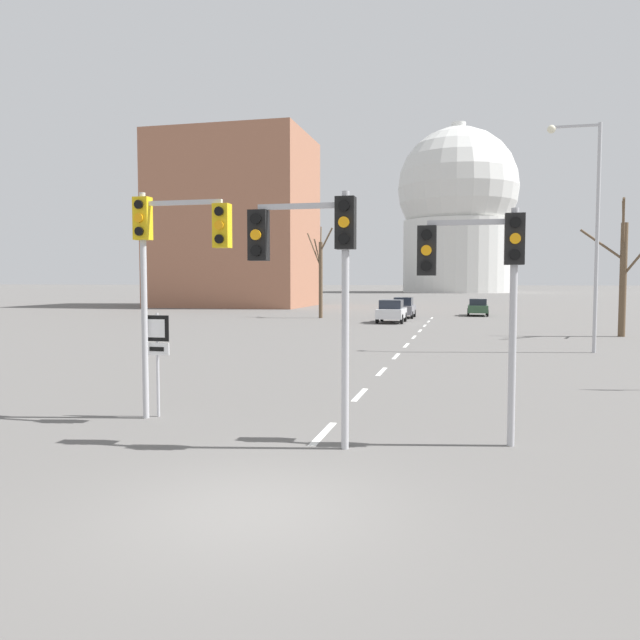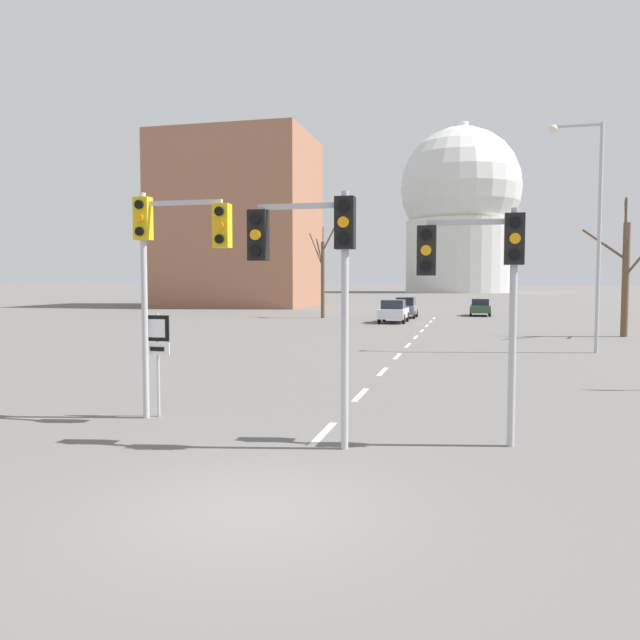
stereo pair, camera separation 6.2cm
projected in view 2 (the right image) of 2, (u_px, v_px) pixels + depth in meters
ground_plane at (250, 509)px, 8.62m from camera, size 800.00×800.00×0.00m
lane_stripe_0 at (323, 433)px, 12.89m from camera, size 0.16×2.00×0.01m
lane_stripe_1 at (360, 395)px, 17.26m from camera, size 0.16×2.00×0.01m
lane_stripe_2 at (383, 372)px, 21.62m from camera, size 0.16×2.00×0.01m
lane_stripe_3 at (397, 356)px, 25.99m from camera, size 0.16×2.00×0.01m
lane_stripe_4 at (408, 345)px, 30.35m from camera, size 0.16×2.00×0.01m
lane_stripe_5 at (416, 337)px, 34.72m from camera, size 0.16×2.00×0.01m
lane_stripe_6 at (422, 331)px, 39.08m from camera, size 0.16×2.00×0.01m
lane_stripe_7 at (427, 326)px, 43.45m from camera, size 0.16×2.00×0.01m
lane_stripe_8 at (431, 322)px, 47.82m from camera, size 0.16×2.00×0.01m
lane_stripe_9 at (434, 318)px, 52.18m from camera, size 0.16×2.00×0.01m
traffic_signal_near_left at (170, 247)px, 13.96m from camera, size 2.27×0.34×5.14m
traffic_signal_near_right at (482, 267)px, 11.84m from camera, size 1.98×0.34×4.52m
traffic_signal_centre_tall at (314, 255)px, 11.63m from camera, size 2.05×0.34×4.80m
route_sign_post at (158, 346)px, 14.41m from camera, size 0.60×0.08×2.41m
street_lamp_right at (591, 216)px, 26.93m from camera, size 2.24×0.36×9.92m
sedan_near_left at (480, 307)px, 55.56m from camera, size 1.81×3.86×1.53m
sedan_near_right at (406, 308)px, 52.60m from camera, size 1.79×4.18×1.74m
sedan_mid_centre at (394, 311)px, 46.58m from camera, size 1.97×4.28×1.71m
bare_tree_left_near at (323, 273)px, 52.28m from camera, size 2.57×2.40×7.76m
bare_tree_right_near at (625, 272)px, 34.68m from camera, size 3.66×2.58×7.52m
capitol_dome at (460, 210)px, 163.84m from camera, size 31.33×31.33×44.25m
apartment_block_left at (237, 222)px, 75.84m from camera, size 18.00×14.00×20.49m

